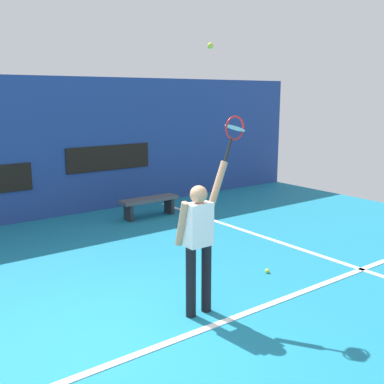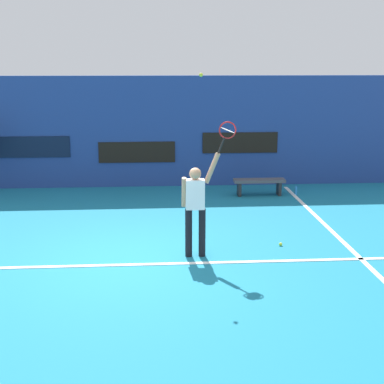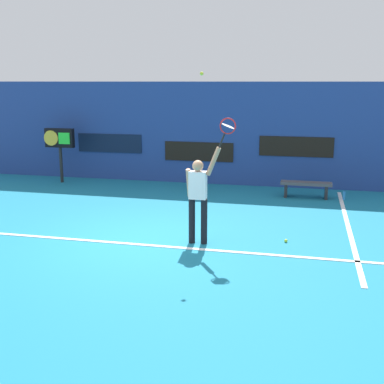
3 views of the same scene
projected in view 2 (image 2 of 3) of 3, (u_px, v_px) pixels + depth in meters
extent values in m
plane|color=teal|center=(128.00, 259.00, 9.71)|extent=(18.00, 18.00, 0.00)
cube|color=navy|center=(137.00, 132.00, 15.14)|extent=(18.00, 0.20, 3.18)
cube|color=black|center=(137.00, 152.00, 15.16)|extent=(2.20, 0.03, 0.60)
cube|color=#0C1933|center=(31.00, 147.00, 14.92)|extent=(2.20, 0.03, 0.60)
cube|color=black|center=(240.00, 143.00, 15.30)|extent=(2.20, 0.03, 0.60)
cube|color=white|center=(127.00, 265.00, 9.42)|extent=(10.00, 0.10, 0.01)
cube|color=white|center=(323.00, 222.00, 11.93)|extent=(0.10, 7.00, 0.01)
cylinder|color=black|center=(189.00, 233.00, 9.75)|extent=(0.13, 0.13, 0.92)
cylinder|color=black|center=(202.00, 232.00, 9.77)|extent=(0.13, 0.13, 0.92)
cube|color=white|center=(195.00, 194.00, 9.59)|extent=(0.34, 0.20, 0.55)
sphere|color=tan|center=(195.00, 174.00, 9.49)|extent=(0.22, 0.22, 0.22)
cylinder|color=tan|center=(212.00, 168.00, 9.49)|extent=(0.30, 0.09, 0.57)
cylinder|color=tan|center=(184.00, 192.00, 9.64)|extent=(0.09, 0.23, 0.58)
cylinder|color=black|center=(221.00, 146.00, 9.40)|extent=(0.14, 0.03, 0.29)
torus|color=red|center=(228.00, 130.00, 9.35)|extent=(0.41, 0.02, 0.41)
cylinder|color=silver|center=(228.00, 130.00, 9.35)|extent=(0.25, 0.27, 0.10)
sphere|color=#CCE033|center=(201.00, 75.00, 8.99)|extent=(0.07, 0.07, 0.07)
cube|color=#4C4C51|center=(259.00, 181.00, 14.31)|extent=(1.40, 0.36, 0.08)
cube|color=#262628|center=(239.00, 189.00, 14.33)|extent=(0.08, 0.32, 0.37)
cube|color=#262628|center=(279.00, 188.00, 14.40)|extent=(0.08, 0.32, 0.37)
cylinder|color=#338CD8|center=(296.00, 190.00, 14.45)|extent=(0.07, 0.07, 0.24)
sphere|color=#CCE033|center=(281.00, 244.00, 10.41)|extent=(0.07, 0.07, 0.07)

